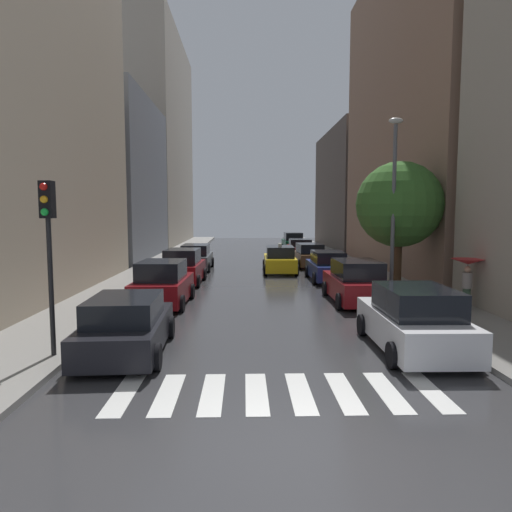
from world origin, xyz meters
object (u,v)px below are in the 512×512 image
Objects in this scene: parked_car_right_nearest at (414,321)px; parked_car_right_fourth at (309,256)px; taxi_midroad at (280,260)px; street_tree_right at (399,205)px; parked_car_right_third at (327,267)px; parked_car_right_sixth at (293,243)px; parked_car_right_second at (356,283)px; parked_car_left_third at (183,268)px; lamp_post_right at (394,196)px; parked_car_right_fifth at (300,249)px; traffic_light_left_corner at (48,229)px; parked_car_left_nearest at (126,326)px; parked_car_left_second at (163,285)px; pedestrian_foreground at (468,270)px; parked_car_left_fourth at (196,258)px.

parked_car_right_nearest is 19.10m from parked_car_right_fourth.
taxi_midroad is 0.78× the size of street_tree_right.
parked_car_right_third is 1.01× the size of parked_car_right_fourth.
parked_car_right_sixth is at bearing -3.29° from parked_car_right_fourth.
parked_car_right_second is at bearing 179.32° from parked_car_right_sixth.
lamp_post_right is (9.41, -4.57, 3.55)m from parked_car_left_third.
street_tree_right is at bearing -48.74° from parked_car_right_second.
parked_car_left_third is at bearing 154.10° from lamp_post_right.
parked_car_left_third is 15.97m from parked_car_right_fifth.
parked_car_left_nearest is at bearing 18.02° from traffic_light_left_corner.
parked_car_right_nearest is 1.03× the size of traffic_light_left_corner.
traffic_light_left_corner is (-1.50, -6.88, 2.46)m from parked_car_left_second.
traffic_light_left_corner is at bearing 94.46° from parked_car_right_nearest.
parked_car_left_nearest is at bearing 130.81° from parked_car_right_second.
pedestrian_foreground is (3.78, -14.49, 0.83)m from parked_car_right_fourth.
traffic_light_left_corner is (-1.63, -18.36, 2.52)m from parked_car_left_fourth.
taxi_midroad reaches higher than parked_car_left_second.
parked_car_left_second is at bearing 179.61° from parked_car_left_fourth.
parked_car_right_third is 2.36× the size of pedestrian_foreground.
parked_car_left_second reaches higher than parked_car_right_third.
pedestrian_foreground is (11.31, 4.69, 0.85)m from parked_car_left_nearest.
taxi_midroad is (-2.31, 3.60, 0.01)m from parked_car_right_third.
parked_car_left_third reaches higher than parked_car_right_third.
street_tree_right is (2.51, -3.91, 3.29)m from parked_car_right_third.
parked_car_right_sixth is at bearing -28.98° from parked_car_left_fourth.
street_tree_right reaches higher than parked_car_right_second.
parked_car_right_second is 4.22m from pedestrian_foreground.
lamp_post_right reaches higher than parked_car_right_fourth.
parked_car_right_second is at bearing -178.27° from parked_car_right_fifth.
parked_car_right_nearest is 1.03× the size of parked_car_right_fourth.
taxi_midroad is at bearing 170.42° from parked_car_right_sixth.
traffic_light_left_corner reaches higher than parked_car_left_second.
taxi_midroad is 0.61× the size of lamp_post_right.
parked_car_left_second is (-0.18, 6.33, 0.10)m from parked_car_left_nearest.
traffic_light_left_corner reaches higher than parked_car_right_third.
pedestrian_foreground is at bearing 21.97° from traffic_light_left_corner.
parked_car_right_fourth is (-0.07, 6.43, -0.01)m from parked_car_right_third.
street_tree_right is 1.36× the size of traffic_light_left_corner.
taxi_midroad is at bearing -26.92° from parked_car_left_second.
parked_car_left_second is 0.91× the size of taxi_midroad.
parked_car_right_third is 6.43m from parked_car_right_fourth.
parked_car_right_second is 4.59m from street_tree_right.
taxi_midroad is (-2.30, 16.27, -0.05)m from parked_car_right_nearest.
parked_car_right_sixth reaches higher than parked_car_left_second.
parked_car_left_nearest is 0.97× the size of parked_car_right_second.
parked_car_right_fifth is at bearing 0.36° from parked_car_right_nearest.
parked_car_right_fourth is at bearing -29.26° from parked_car_left_second.
street_tree_right is (10.29, 2.51, 3.21)m from parked_car_left_second.
parked_car_right_fourth is at bearing -36.94° from taxi_midroad.
parked_car_left_third reaches higher than parked_car_right_fourth.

